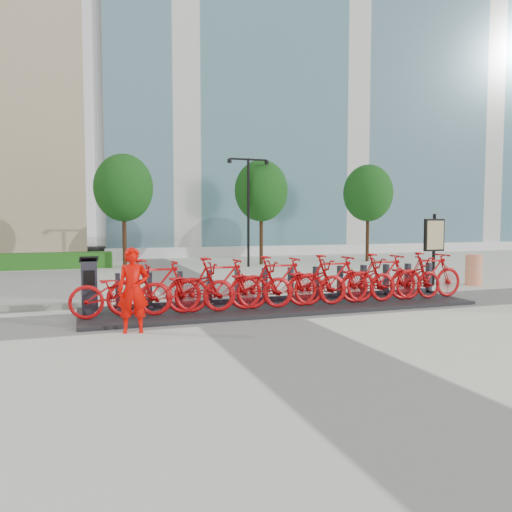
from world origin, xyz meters
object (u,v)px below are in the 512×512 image
object	(u,v)px
kiosk	(89,286)
worker_red	(133,290)
map_sign	(434,238)
bike_0	(121,291)
construction_barrel	(474,270)

from	to	relation	value
kiosk	worker_red	bearing A→B (deg)	-70.26
map_sign	worker_red	bearing A→B (deg)	-160.82
kiosk	map_sign	xyz separation A→B (m)	(10.89, 2.09, 0.86)
map_sign	bike_0	bearing A→B (deg)	-167.27
bike_0	kiosk	bearing A→B (deg)	45.81
bike_0	map_sign	distance (m)	10.66
bike_0	worker_red	bearing A→B (deg)	-173.62
worker_red	map_sign	size ratio (longest dim) A/B	0.69
construction_barrel	map_sign	xyz separation A→B (m)	(-1.23, 0.49, 1.05)
bike_0	construction_barrel	distance (m)	11.70
construction_barrel	worker_red	bearing A→B (deg)	-163.17
worker_red	map_sign	world-z (taller)	map_sign
construction_barrel	map_sign	distance (m)	1.68
map_sign	kiosk	bearing A→B (deg)	-171.12
map_sign	construction_barrel	bearing A→B (deg)	-23.72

